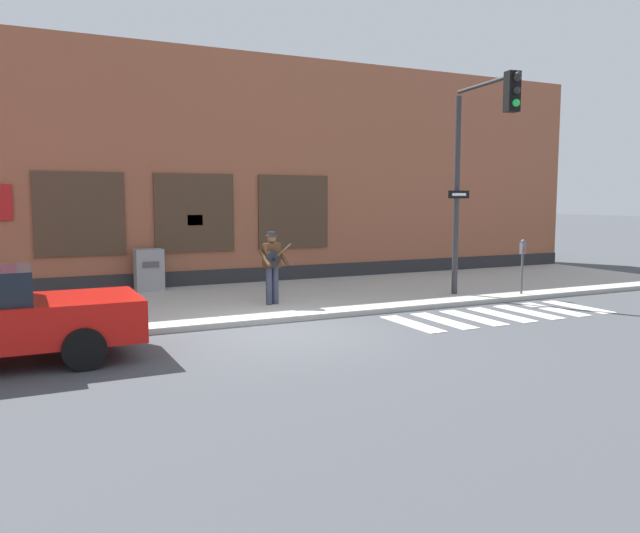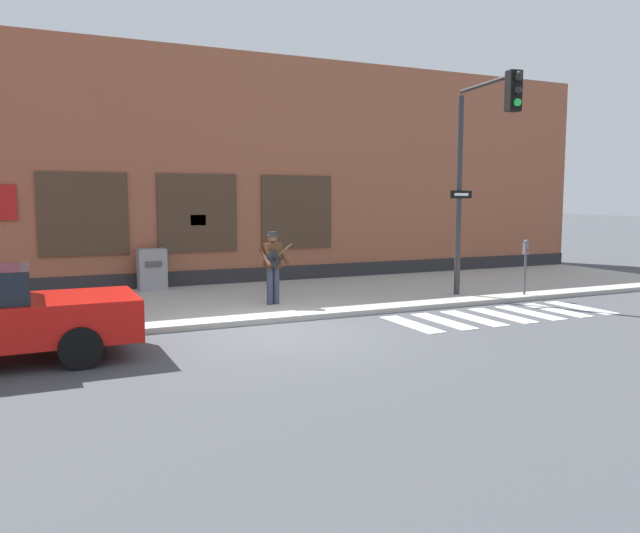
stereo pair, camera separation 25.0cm
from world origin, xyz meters
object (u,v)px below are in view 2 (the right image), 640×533
(busker, at_px, (273,263))
(parking_meter, at_px, (525,258))
(utility_box, at_px, (152,269))
(traffic_light, at_px, (480,152))

(busker, xyz_separation_m, parking_meter, (6.52, -1.27, -0.04))
(busker, bearing_deg, utility_box, 121.64)
(busker, distance_m, utility_box, 4.21)
(parking_meter, xyz_separation_m, utility_box, (-8.72, 4.84, -0.38))
(busker, relative_size, traffic_light, 0.33)
(traffic_light, distance_m, utility_box, 9.14)
(utility_box, bearing_deg, busker, -58.36)
(busker, distance_m, parking_meter, 6.65)
(parking_meter, bearing_deg, utility_box, 150.95)
(traffic_light, height_order, parking_meter, traffic_light)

